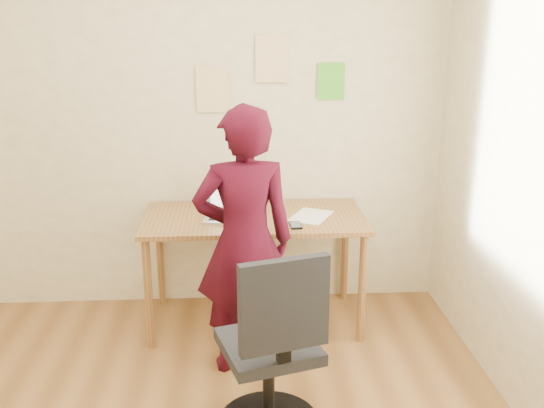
{
  "coord_description": "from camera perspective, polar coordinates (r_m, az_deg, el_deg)",
  "views": [
    {
      "loc": [
        0.35,
        -2.28,
        1.95
      ],
      "look_at": [
        0.54,
        0.95,
        0.95
      ],
      "focal_mm": 40.0,
      "sensor_mm": 36.0,
      "label": 1
    }
  ],
  "objects": [
    {
      "name": "desk",
      "position": [
        3.88,
        -1.66,
        -2.35
      ],
      "size": [
        1.4,
        0.7,
        0.74
      ],
      "color": "olive",
      "rests_on": "ground"
    },
    {
      "name": "phone",
      "position": [
        3.67,
        2.22,
        -2.0
      ],
      "size": [
        0.07,
        0.14,
        0.01
      ],
      "rotation": [
        0.0,
        0.0,
        0.05
      ],
      "color": "black",
      "rests_on": "desk"
    },
    {
      "name": "person",
      "position": [
        3.34,
        -2.62,
        -3.62
      ],
      "size": [
        0.6,
        0.43,
        1.53
      ],
      "primitive_type": "imported",
      "rotation": [
        0.0,
        0.0,
        3.25
      ],
      "color": "#360714",
      "rests_on": "ground"
    },
    {
      "name": "wall_note_left",
      "position": [
        4.04,
        -5.64,
        10.7
      ],
      "size": [
        0.21,
        0.0,
        0.3
      ],
      "primitive_type": "cube",
      "color": "#E6C58A",
      "rests_on": "room"
    },
    {
      "name": "wall_note_mid",
      "position": [
        4.03,
        -0.03,
        13.49
      ],
      "size": [
        0.21,
        0.0,
        0.3
      ],
      "primitive_type": "cube",
      "color": "#E6C58A",
      "rests_on": "room"
    },
    {
      "name": "paper_sheet",
      "position": [
        3.86,
        3.67,
        -1.13
      ],
      "size": [
        0.33,
        0.37,
        0.0
      ],
      "primitive_type": "cube",
      "rotation": [
        0.0,
        0.0,
        -0.47
      ],
      "color": "white",
      "rests_on": "desk"
    },
    {
      "name": "office_chair",
      "position": [
        2.93,
        0.1,
        -14.36
      ],
      "size": [
        0.53,
        0.54,
        0.97
      ],
      "rotation": [
        0.0,
        0.0,
        0.29
      ],
      "color": "black",
      "rests_on": "ground"
    },
    {
      "name": "room",
      "position": [
        2.38,
        -11.69,
        2.26
      ],
      "size": [
        3.58,
        3.58,
        2.78
      ],
      "color": "brown",
      "rests_on": "ground"
    },
    {
      "name": "wall_note_right",
      "position": [
        4.08,
        5.58,
        11.44
      ],
      "size": [
        0.18,
        0.0,
        0.24
      ],
      "primitive_type": "cube",
      "color": "#4CC02B",
      "rests_on": "room"
    },
    {
      "name": "laptop",
      "position": [
        3.83,
        -3.61,
        -0.41
      ],
      "size": [
        0.39,
        0.35,
        0.26
      ],
      "rotation": [
        0.0,
        0.0,
        -0.1
      ],
      "color": "#B4B4BC",
      "rests_on": "desk"
    }
  ]
}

